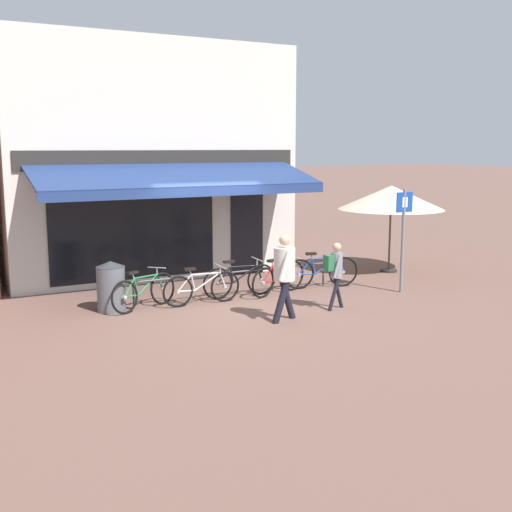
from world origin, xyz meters
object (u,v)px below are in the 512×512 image
at_px(bicycle_green, 144,291).
at_px(bicycle_silver, 202,288).
at_px(pedestrian_child, 335,267).
at_px(parking_sign, 403,230).
at_px(pedestrian_adult, 284,269).
at_px(litter_bin, 111,286).
at_px(bicycle_black, 240,280).
at_px(bicycle_red, 279,278).
at_px(cafe_parasol, 391,198).
at_px(bicycle_blue, 321,272).

bearing_deg(bicycle_green, bicycle_silver, -34.54).
xyz_separation_m(bicycle_silver, pedestrian_child, (2.19, -1.61, 0.50)).
bearing_deg(parking_sign, bicycle_green, 166.96).
xyz_separation_m(bicycle_green, pedestrian_adult, (2.03, -2.09, 0.62)).
xyz_separation_m(bicycle_silver, litter_bin, (-1.79, 0.35, 0.15)).
distance_m(bicycle_black, bicycle_red, 0.88).
distance_m(bicycle_green, bicycle_silver, 1.18).
xyz_separation_m(litter_bin, parking_sign, (6.17, -1.41, 0.91)).
height_order(bicycle_black, cafe_parasol, cafe_parasol).
relative_size(bicycle_blue, litter_bin, 1.76).
bearing_deg(pedestrian_child, parking_sign, 15.71).
distance_m(pedestrian_adult, litter_bin, 3.49).
relative_size(pedestrian_adult, parking_sign, 0.71).
height_order(bicycle_green, bicycle_red, bicycle_red).
height_order(pedestrian_adult, cafe_parasol, cafe_parasol).
relative_size(pedestrian_adult, cafe_parasol, 0.61).
relative_size(bicycle_blue, parking_sign, 0.77).
bearing_deg(litter_bin, bicycle_red, -4.59).
relative_size(bicycle_red, pedestrian_adult, 1.00).
xyz_separation_m(bicycle_silver, pedestrian_adult, (0.87, -1.86, 0.62)).
bearing_deg(pedestrian_child, bicycle_red, 102.72).
bearing_deg(bicycle_red, pedestrian_adult, -135.87).
bearing_deg(litter_bin, parking_sign, -12.86).
bearing_deg(bicycle_blue, pedestrian_adult, -124.02).
xyz_separation_m(bicycle_black, parking_sign, (3.39, -1.30, 1.04)).
height_order(pedestrian_adult, parking_sign, parking_sign).
xyz_separation_m(bicycle_green, cafe_parasol, (6.87, 0.73, 1.57)).
relative_size(bicycle_blue, pedestrian_child, 1.30).
xyz_separation_m(bicycle_red, pedestrian_adult, (-1.00, -1.92, 0.61)).
height_order(bicycle_green, bicycle_silver, bicycle_green).
bearing_deg(bicycle_green, cafe_parasol, -17.58).
bearing_deg(bicycle_green, litter_bin, 145.11).
relative_size(bicycle_black, pedestrian_child, 1.27).
bearing_deg(parking_sign, bicycle_red, 156.13).
height_order(bicycle_silver, cafe_parasol, cafe_parasol).
distance_m(bicycle_blue, parking_sign, 2.07).
height_order(bicycle_black, pedestrian_child, pedestrian_child).
height_order(bicycle_silver, pedestrian_adult, pedestrian_adult).
xyz_separation_m(bicycle_red, cafe_parasol, (3.84, 0.90, 1.56)).
bearing_deg(bicycle_silver, bicycle_blue, 3.53).
relative_size(bicycle_red, cafe_parasol, 0.61).
xyz_separation_m(pedestrian_adult, pedestrian_child, (1.33, 0.25, -0.12)).
distance_m(pedestrian_adult, parking_sign, 3.64).
bearing_deg(pedestrian_child, bicycle_black, 124.50).
xyz_separation_m(bicycle_black, bicycle_red, (0.87, -0.18, -0.00)).
bearing_deg(parking_sign, bicycle_silver, 166.40).
relative_size(bicycle_black, cafe_parasol, 0.64).
height_order(bicycle_blue, cafe_parasol, cafe_parasol).
bearing_deg(parking_sign, pedestrian_child, -165.91).
bearing_deg(parking_sign, pedestrian_adult, -167.14).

